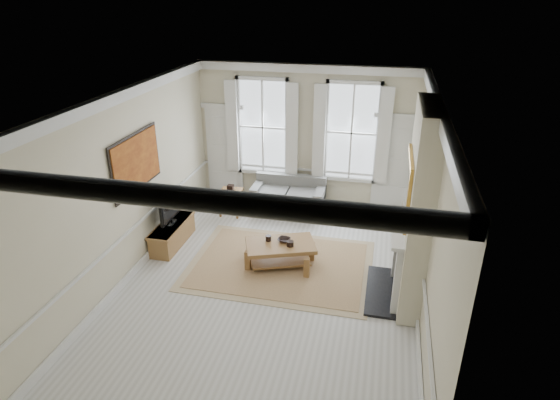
% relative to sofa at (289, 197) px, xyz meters
% --- Properties ---
extents(floor, '(7.20, 7.20, 0.00)m').
position_rel_sofa_xyz_m(floor, '(0.31, -3.11, -0.35)').
color(floor, '#B7B5AD').
rests_on(floor, ground).
extents(ceiling, '(7.20, 7.20, 0.00)m').
position_rel_sofa_xyz_m(ceiling, '(0.31, -3.11, 3.05)').
color(ceiling, white).
rests_on(ceiling, back_wall).
extents(back_wall, '(5.20, 0.00, 5.20)m').
position_rel_sofa_xyz_m(back_wall, '(0.31, 0.49, 1.35)').
color(back_wall, beige).
rests_on(back_wall, floor).
extents(left_wall, '(0.00, 7.20, 7.20)m').
position_rel_sofa_xyz_m(left_wall, '(-2.29, -3.11, 1.35)').
color(left_wall, beige).
rests_on(left_wall, floor).
extents(right_wall, '(0.00, 7.20, 7.20)m').
position_rel_sofa_xyz_m(right_wall, '(2.91, -3.11, 1.35)').
color(right_wall, beige).
rests_on(right_wall, floor).
extents(window_left, '(1.26, 0.20, 2.20)m').
position_rel_sofa_xyz_m(window_left, '(-0.74, 0.44, 1.55)').
color(window_left, '#B2BCC6').
rests_on(window_left, back_wall).
extents(window_right, '(1.26, 0.20, 2.20)m').
position_rel_sofa_xyz_m(window_right, '(1.36, 0.44, 1.55)').
color(window_right, '#B2BCC6').
rests_on(window_right, back_wall).
extents(door_left, '(0.90, 0.08, 2.30)m').
position_rel_sofa_xyz_m(door_left, '(-1.74, 0.45, 0.80)').
color(door_left, silver).
rests_on(door_left, floor).
extents(door_right, '(0.90, 0.08, 2.30)m').
position_rel_sofa_xyz_m(door_right, '(2.36, 0.45, 0.80)').
color(door_right, silver).
rests_on(door_right, floor).
extents(painting, '(0.05, 1.66, 1.06)m').
position_rel_sofa_xyz_m(painting, '(-2.25, -2.81, 1.70)').
color(painting, '#B9661F').
rests_on(painting, left_wall).
extents(chimney_breast, '(0.35, 1.70, 3.38)m').
position_rel_sofa_xyz_m(chimney_breast, '(2.74, -2.91, 1.35)').
color(chimney_breast, beige).
rests_on(chimney_breast, floor).
extents(hearth, '(0.55, 1.50, 0.05)m').
position_rel_sofa_xyz_m(hearth, '(2.31, -2.91, -0.32)').
color(hearth, black).
rests_on(hearth, floor).
extents(fireplace, '(0.21, 1.45, 1.33)m').
position_rel_sofa_xyz_m(fireplace, '(2.51, -2.91, 0.38)').
color(fireplace, silver).
rests_on(fireplace, floor).
extents(mirror, '(0.06, 1.26, 1.06)m').
position_rel_sofa_xyz_m(mirror, '(2.52, -2.91, 1.70)').
color(mirror, gold).
rests_on(mirror, chimney_breast).
extents(sofa, '(1.71, 0.83, 0.83)m').
position_rel_sofa_xyz_m(sofa, '(0.00, 0.00, 0.00)').
color(sofa, slate).
rests_on(sofa, floor).
extents(side_table, '(0.52, 0.52, 0.60)m').
position_rel_sofa_xyz_m(side_table, '(-1.28, -0.51, 0.14)').
color(side_table, olive).
rests_on(side_table, floor).
extents(rug, '(3.50, 2.60, 0.02)m').
position_rel_sofa_xyz_m(rug, '(0.36, -2.45, -0.34)').
color(rug, '#9D7651').
rests_on(rug, floor).
extents(coffee_table, '(1.48, 1.17, 0.49)m').
position_rel_sofa_xyz_m(coffee_table, '(0.36, -2.45, 0.06)').
color(coffee_table, olive).
rests_on(coffee_table, rug).
extents(ceramic_pot_a, '(0.11, 0.11, 0.11)m').
position_rel_sofa_xyz_m(ceramic_pot_a, '(0.11, -2.40, 0.19)').
color(ceramic_pot_a, black).
rests_on(ceramic_pot_a, coffee_table).
extents(ceramic_pot_b, '(0.14, 0.14, 0.10)m').
position_rel_sofa_xyz_m(ceramic_pot_b, '(0.56, -2.50, 0.19)').
color(ceramic_pot_b, black).
rests_on(ceramic_pot_b, coffee_table).
extents(bowl, '(0.27, 0.27, 0.06)m').
position_rel_sofa_xyz_m(bowl, '(0.41, -2.35, 0.17)').
color(bowl, black).
rests_on(bowl, coffee_table).
extents(tv_stand, '(0.43, 1.35, 0.48)m').
position_rel_sofa_xyz_m(tv_stand, '(-2.03, -2.16, -0.11)').
color(tv_stand, olive).
rests_on(tv_stand, floor).
extents(tv, '(0.08, 0.90, 0.68)m').
position_rel_sofa_xyz_m(tv, '(-2.00, -2.16, 0.53)').
color(tv, black).
rests_on(tv, tv_stand).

